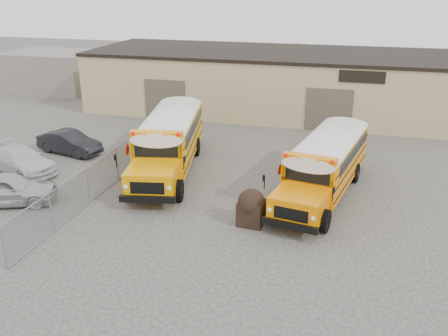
% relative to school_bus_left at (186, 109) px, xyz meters
% --- Properties ---
extents(ground, '(120.00, 120.00, 0.00)m').
position_rel_school_bus_left_xyz_m(ground, '(5.25, -11.76, -1.80)').
color(ground, '#383633').
rests_on(ground, ground).
extents(warehouse, '(30.20, 10.20, 4.67)m').
position_rel_school_bus_left_xyz_m(warehouse, '(5.25, 8.23, 0.57)').
color(warehouse, tan).
rests_on(warehouse, ground).
extents(chainlink_fence, '(0.07, 18.07, 1.81)m').
position_rel_school_bus_left_xyz_m(chainlink_fence, '(-0.75, -8.76, -0.90)').
color(chainlink_fence, gray).
rests_on(chainlink_fence, ground).
extents(distant_building_left, '(8.00, 6.00, 3.60)m').
position_rel_school_bus_left_xyz_m(distant_building_left, '(-16.75, 10.24, 0.00)').
color(distant_building_left, gray).
rests_on(distant_building_left, ground).
extents(school_bus_left, '(4.55, 10.92, 3.11)m').
position_rel_school_bus_left_xyz_m(school_bus_left, '(0.00, 0.00, 0.00)').
color(school_bus_left, '#F89D00').
rests_on(school_bus_left, ground).
extents(school_bus_right, '(4.10, 10.11, 2.88)m').
position_rel_school_bus_left_xyz_m(school_bus_right, '(10.92, -1.64, -0.13)').
color(school_bus_right, orange).
rests_on(school_bus_right, ground).
extents(tarp_bundle, '(1.20, 1.20, 1.63)m').
position_rel_school_bus_left_xyz_m(tarp_bundle, '(7.11, -11.85, -0.96)').
color(tarp_bundle, black).
rests_on(tarp_bundle, ground).
extents(car_silver, '(4.90, 3.37, 1.55)m').
position_rel_school_bus_left_xyz_m(car_silver, '(-4.44, -12.83, -1.03)').
color(car_silver, silver).
rests_on(car_silver, ground).
extents(car_white, '(5.14, 3.59, 1.38)m').
position_rel_school_bus_left_xyz_m(car_white, '(-6.45, -9.03, -1.11)').
color(car_white, silver).
rests_on(car_white, ground).
extents(car_dark, '(4.37, 2.33, 1.37)m').
position_rel_school_bus_left_xyz_m(car_dark, '(-5.55, -5.56, -1.12)').
color(car_dark, black).
rests_on(car_dark, ground).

